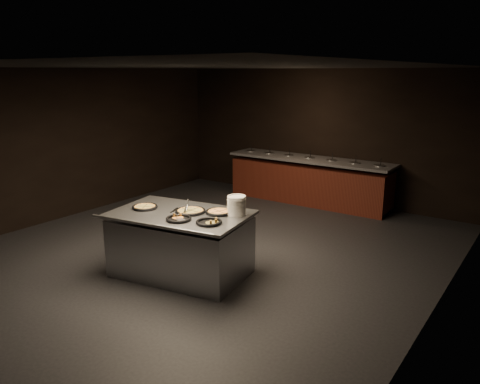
# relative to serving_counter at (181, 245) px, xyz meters

# --- Properties ---
(room) EXTENTS (7.02, 8.02, 2.92)m
(room) POSITION_rel_serving_counter_xyz_m (-0.24, 0.89, 1.01)
(room) COLOR black
(room) RESTS_ON ground
(salad_bar) EXTENTS (3.70, 0.83, 1.18)m
(salad_bar) POSITION_rel_serving_counter_xyz_m (-0.24, 4.45, 0.00)
(salad_bar) COLOR #602516
(salad_bar) RESTS_ON ground
(serving_counter) EXTENTS (2.08, 1.52, 0.92)m
(serving_counter) POSITION_rel_serving_counter_xyz_m (0.00, 0.00, 0.00)
(serving_counter) COLOR #BABCC2
(serving_counter) RESTS_ON ground
(plate_stack) EXTENTS (0.26, 0.26, 0.27)m
(plate_stack) POSITION_rel_serving_counter_xyz_m (0.72, 0.36, 0.61)
(plate_stack) COLOR white
(plate_stack) RESTS_ON serving_counter
(pan_veggie_whole) EXTENTS (0.37, 0.37, 0.04)m
(pan_veggie_whole) POSITION_rel_serving_counter_xyz_m (-0.57, -0.13, 0.50)
(pan_veggie_whole) COLOR black
(pan_veggie_whole) RESTS_ON serving_counter
(pan_cheese_whole) EXTENTS (0.43, 0.43, 0.04)m
(pan_cheese_whole) POSITION_rel_serving_counter_xyz_m (0.11, 0.10, 0.50)
(pan_cheese_whole) COLOR black
(pan_cheese_whole) RESTS_ON serving_counter
(pan_cheese_slices_a) EXTENTS (0.38, 0.38, 0.04)m
(pan_cheese_slices_a) POSITION_rel_serving_counter_xyz_m (0.46, 0.30, 0.50)
(pan_cheese_slices_a) COLOR black
(pan_cheese_slices_a) RESTS_ON serving_counter
(pan_cheese_slices_b) EXTENTS (0.34, 0.34, 0.04)m
(pan_cheese_slices_b) POSITION_rel_serving_counter_xyz_m (0.21, -0.26, 0.50)
(pan_cheese_slices_b) COLOR black
(pan_cheese_slices_b) RESTS_ON serving_counter
(pan_veggie_slices) EXTENTS (0.35, 0.35, 0.04)m
(pan_veggie_slices) POSITION_rel_serving_counter_xyz_m (0.63, -0.14, 0.50)
(pan_veggie_slices) COLOR black
(pan_veggie_slices) RESTS_ON serving_counter
(server_left) EXTENTS (0.24, 0.31, 0.18)m
(server_left) POSITION_rel_serving_counter_xyz_m (0.06, 0.08, 0.56)
(server_left) COLOR #BABCC2
(server_left) RESTS_ON serving_counter
(server_right) EXTENTS (0.34, 0.17, 0.17)m
(server_right) POSITION_rel_serving_counter_xyz_m (0.15, -0.25, 0.56)
(server_right) COLOR #BABCC2
(server_right) RESTS_ON serving_counter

